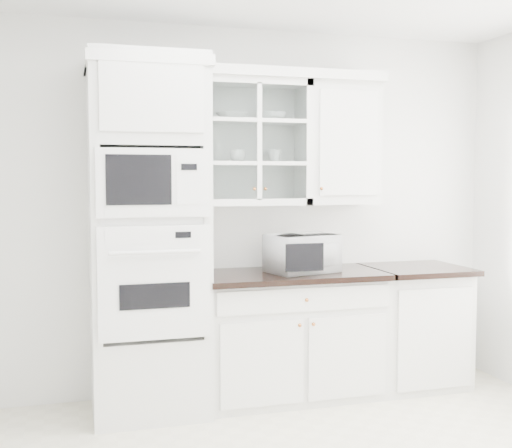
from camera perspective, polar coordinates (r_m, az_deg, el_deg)
name	(u,v)px	position (r m, az deg, el deg)	size (l,w,h in m)	color
room_shell	(304,145)	(3.56, 4.33, 7.05)	(4.00, 3.50, 2.70)	white
oven_column	(148,237)	(4.37, -9.57, -1.15)	(0.76, 0.68, 2.40)	silver
base_cabinet_run	(291,334)	(4.75, 3.13, -9.70)	(1.32, 0.67, 0.92)	silver
extra_base_cabinet	(413,325)	(5.15, 13.82, -8.71)	(0.72, 0.67, 0.92)	silver
upper_cabinet_glass	(253,143)	(4.67, -0.27, 7.23)	(0.80, 0.33, 0.90)	silver
upper_cabinet_solid	(339,144)	(4.90, 7.41, 7.06)	(0.55, 0.33, 0.90)	silver
crown_molding	(240,74)	(4.67, -1.46, 13.21)	(2.14, 0.38, 0.07)	white
countertop_microwave	(301,253)	(4.63, 4.04, -2.59)	(0.47, 0.39, 0.27)	white
bowl_a	(232,116)	(4.63, -2.18, 9.57)	(0.22, 0.22, 0.05)	white
bowl_b	(272,117)	(4.74, 1.42, 9.51)	(0.21, 0.21, 0.06)	white
cup_a	(238,156)	(4.62, -1.65, 6.06)	(0.11, 0.11, 0.09)	white
cup_b	(274,156)	(4.73, 1.65, 6.08)	(0.10, 0.10, 0.10)	white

